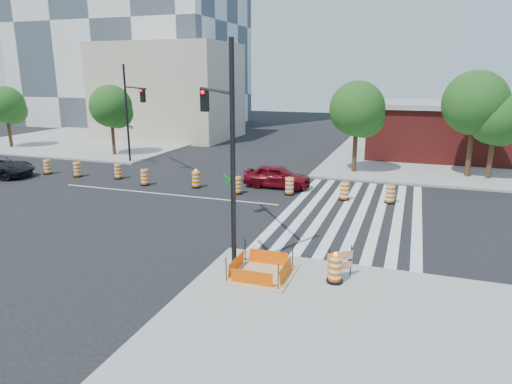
# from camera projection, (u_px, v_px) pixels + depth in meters

# --- Properties ---
(ground) EXTENTS (120.00, 120.00, 0.00)m
(ground) POSITION_uv_depth(u_px,v_px,m) (165.00, 194.00, 26.88)
(ground) COLOR black
(ground) RESTS_ON ground
(sidewalk_ne) EXTENTS (22.00, 22.00, 0.15)m
(sidewalk_ne) POSITION_uv_depth(u_px,v_px,m) (468.00, 159.00, 37.59)
(sidewalk_ne) COLOR gray
(sidewalk_ne) RESTS_ON ground
(sidewalk_nw) EXTENTS (22.00, 22.00, 0.15)m
(sidewalk_nw) POSITION_uv_depth(u_px,v_px,m) (103.00, 139.00, 49.03)
(sidewalk_nw) COLOR gray
(sidewalk_nw) RESTS_ON ground
(crosswalk_east) EXTENTS (6.75, 13.50, 0.01)m
(crosswalk_east) POSITION_uv_depth(u_px,v_px,m) (352.00, 212.00, 23.40)
(crosswalk_east) COLOR silver
(crosswalk_east) RESTS_ON ground
(lane_centerline) EXTENTS (14.00, 0.12, 0.01)m
(lane_centerline) POSITION_uv_depth(u_px,v_px,m) (165.00, 194.00, 26.88)
(lane_centerline) COLOR silver
(lane_centerline) RESTS_ON ground
(excavation_pit) EXTENTS (2.20, 2.20, 0.90)m
(excavation_pit) POSITION_uv_depth(u_px,v_px,m) (260.00, 273.00, 15.74)
(excavation_pit) COLOR tan
(excavation_pit) RESTS_ON ground
(brick_storefront) EXTENTS (16.50, 8.50, 4.60)m
(brick_storefront) POSITION_uv_depth(u_px,v_px,m) (471.00, 132.00, 37.02)
(brick_storefront) COLOR maroon
(brick_storefront) RESTS_ON ground
(beige_midrise) EXTENTS (14.00, 10.00, 10.00)m
(beige_midrise) POSITION_uv_depth(u_px,v_px,m) (169.00, 91.00, 49.53)
(beige_midrise) COLOR #B8A68C
(beige_midrise) RESTS_ON ground
(red_coupe) EXTENTS (4.18, 1.70, 1.42)m
(red_coupe) POSITION_uv_depth(u_px,v_px,m) (277.00, 176.00, 28.28)
(red_coupe) COLOR #620811
(red_coupe) RESTS_ON ground
(signal_pole_se) EXTENTS (3.61, 4.91, 7.89)m
(signal_pole_se) POSITION_uv_depth(u_px,v_px,m) (222.00, 131.00, 16.98)
(signal_pole_se) COLOR black
(signal_pole_se) RESTS_ON ground
(signal_pole_nw) EXTENTS (4.30, 3.81, 7.43)m
(signal_pole_nw) POSITION_uv_depth(u_px,v_px,m) (131.00, 106.00, 33.78)
(signal_pole_nw) COLOR black
(signal_pole_nw) RESTS_ON ground
(pit_drum) EXTENTS (0.55, 0.55, 1.08)m
(pit_drum) POSITION_uv_depth(u_px,v_px,m) (335.00, 270.00, 15.10)
(pit_drum) COLOR black
(pit_drum) RESTS_ON ground
(barricade) EXTENTS (0.77, 0.60, 1.10)m
(barricade) POSITION_uv_depth(u_px,v_px,m) (340.00, 261.00, 15.44)
(barricade) COLOR #EA5D04
(barricade) RESTS_ON ground
(tree_north_a) EXTENTS (3.44, 3.40, 5.77)m
(tree_north_a) POSITION_uv_depth(u_px,v_px,m) (7.00, 107.00, 42.34)
(tree_north_a) COLOR #382314
(tree_north_a) RESTS_ON ground
(tree_north_b) EXTENTS (3.53, 3.53, 6.01)m
(tree_north_b) POSITION_uv_depth(u_px,v_px,m) (112.00, 109.00, 38.27)
(tree_north_b) COLOR #382314
(tree_north_b) RESTS_ON ground
(tree_north_c) EXTENTS (3.79, 3.79, 6.45)m
(tree_north_c) POSITION_uv_depth(u_px,v_px,m) (358.00, 112.00, 31.38)
(tree_north_c) COLOR #382314
(tree_north_c) RESTS_ON ground
(tree_north_d) EXTENTS (4.20, 4.20, 7.13)m
(tree_north_d) POSITION_uv_depth(u_px,v_px,m) (476.00, 107.00, 29.78)
(tree_north_d) COLOR #382314
(tree_north_d) RESTS_ON ground
(tree_north_e) EXTENTS (3.46, 3.41, 5.80)m
(tree_north_e) POSITION_uv_depth(u_px,v_px,m) (496.00, 121.00, 29.40)
(tree_north_e) COLOR #382314
(tree_north_e) RESTS_ON ground
(median_drum_0) EXTENTS (0.60, 0.60, 1.02)m
(median_drum_0) POSITION_uv_depth(u_px,v_px,m) (47.00, 167.00, 32.09)
(median_drum_0) COLOR black
(median_drum_0) RESTS_ON ground
(median_drum_1) EXTENTS (0.60, 0.60, 1.02)m
(median_drum_1) POSITION_uv_depth(u_px,v_px,m) (77.00, 170.00, 31.25)
(median_drum_1) COLOR black
(median_drum_1) RESTS_ON ground
(median_drum_2) EXTENTS (0.60, 0.60, 1.02)m
(median_drum_2) POSITION_uv_depth(u_px,v_px,m) (118.00, 172.00, 30.65)
(median_drum_2) COLOR black
(median_drum_2) RESTS_ON ground
(median_drum_3) EXTENTS (0.60, 0.60, 1.02)m
(median_drum_3) POSITION_uv_depth(u_px,v_px,m) (145.00, 178.00, 28.90)
(median_drum_3) COLOR black
(median_drum_3) RESTS_ON ground
(median_drum_4) EXTENTS (0.60, 0.60, 1.18)m
(median_drum_4) POSITION_uv_depth(u_px,v_px,m) (196.00, 180.00, 28.27)
(median_drum_4) COLOR black
(median_drum_4) RESTS_ON ground
(median_drum_5) EXTENTS (0.60, 0.60, 1.02)m
(median_drum_5) POSITION_uv_depth(u_px,v_px,m) (237.00, 186.00, 26.83)
(median_drum_5) COLOR black
(median_drum_5) RESTS_ON ground
(median_drum_6) EXTENTS (0.60, 0.60, 1.02)m
(median_drum_6) POSITION_uv_depth(u_px,v_px,m) (289.00, 187.00, 26.63)
(median_drum_6) COLOR black
(median_drum_6) RESTS_ON ground
(median_drum_7) EXTENTS (0.60, 0.60, 1.02)m
(median_drum_7) POSITION_uv_depth(u_px,v_px,m) (344.00, 192.00, 25.50)
(median_drum_7) COLOR black
(median_drum_7) RESTS_ON ground
(median_drum_8) EXTENTS (0.60, 0.60, 1.02)m
(median_drum_8) POSITION_uv_depth(u_px,v_px,m) (390.00, 195.00, 24.88)
(median_drum_8) COLOR black
(median_drum_8) RESTS_ON ground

